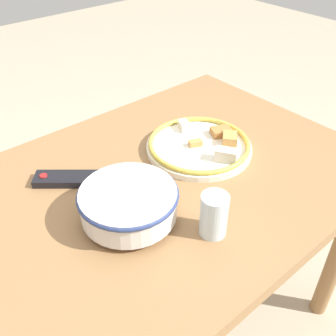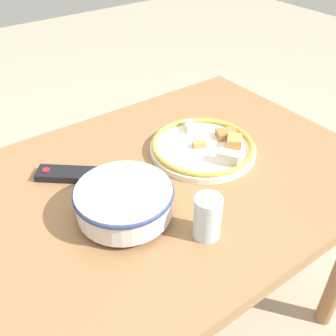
{
  "view_description": "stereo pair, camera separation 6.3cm",
  "coord_description": "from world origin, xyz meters",
  "px_view_note": "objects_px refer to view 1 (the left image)",
  "views": [
    {
      "loc": [
        -0.56,
        -0.65,
        1.38
      ],
      "look_at": [
        -0.02,
        -0.02,
        0.76
      ],
      "focal_mm": 42.0,
      "sensor_mm": 36.0,
      "label": 1
    },
    {
      "loc": [
        -0.51,
        -0.68,
        1.38
      ],
      "look_at": [
        -0.02,
        -0.02,
        0.76
      ],
      "focal_mm": 42.0,
      "sensor_mm": 36.0,
      "label": 2
    }
  ],
  "objects_px": {
    "tv_remote": "(66,179)",
    "drinking_glass": "(214,215)",
    "noodle_bowl": "(129,203)",
    "food_plate": "(200,145)"
  },
  "relations": [
    {
      "from": "tv_remote",
      "to": "noodle_bowl",
      "type": "bearing_deg",
      "value": -127.87
    },
    {
      "from": "tv_remote",
      "to": "drinking_glass",
      "type": "xyz_separation_m",
      "value": [
        0.17,
        -0.38,
        0.04
      ]
    },
    {
      "from": "food_plate",
      "to": "drinking_glass",
      "type": "xyz_separation_m",
      "value": [
        -0.21,
        -0.26,
        0.04
      ]
    },
    {
      "from": "drinking_glass",
      "to": "food_plate",
      "type": "bearing_deg",
      "value": 50.48
    },
    {
      "from": "tv_remote",
      "to": "drinking_glass",
      "type": "bearing_deg",
      "value": -116.27
    },
    {
      "from": "noodle_bowl",
      "to": "food_plate",
      "type": "height_order",
      "value": "noodle_bowl"
    },
    {
      "from": "food_plate",
      "to": "drinking_glass",
      "type": "height_order",
      "value": "drinking_glass"
    },
    {
      "from": "noodle_bowl",
      "to": "drinking_glass",
      "type": "xyz_separation_m",
      "value": [
        0.12,
        -0.16,
        0.0
      ]
    },
    {
      "from": "food_plate",
      "to": "tv_remote",
      "type": "xyz_separation_m",
      "value": [
        -0.38,
        0.12,
        -0.01
      ]
    },
    {
      "from": "noodle_bowl",
      "to": "tv_remote",
      "type": "xyz_separation_m",
      "value": [
        -0.05,
        0.22,
        -0.04
      ]
    }
  ]
}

